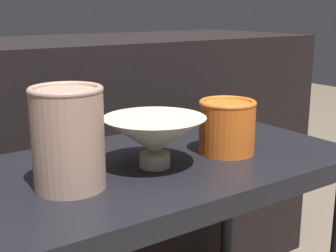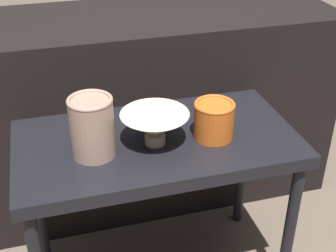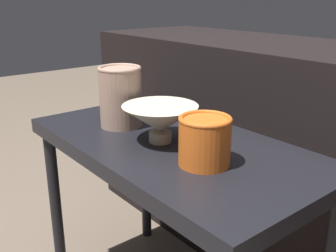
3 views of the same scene
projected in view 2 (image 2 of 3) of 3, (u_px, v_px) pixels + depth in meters
name	position (u px, v px, depth m)	size (l,w,h in m)	color
table	(157.00, 156.00, 1.40)	(0.82, 0.43, 0.56)	black
couch_backdrop	(125.00, 110.00, 1.88)	(1.62, 0.50, 0.77)	black
bowl	(155.00, 125.00, 1.31)	(0.19, 0.19, 0.10)	beige
vase_textured_left	(92.00, 126.00, 1.25)	(0.12, 0.12, 0.17)	tan
vase_colorful_right	(214.00, 119.00, 1.34)	(0.12, 0.12, 0.11)	orange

